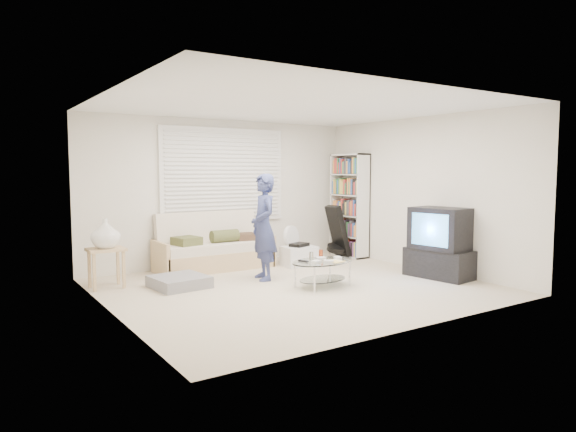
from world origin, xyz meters
TOP-DOWN VIEW (x-y plane):
  - ground at (0.00, 0.00)m, footprint 5.00×5.00m
  - room_shell at (0.00, 0.48)m, footprint 5.02×4.52m
  - window_blinds at (0.00, 2.20)m, footprint 2.32×0.08m
  - futon_sofa at (-0.37, 1.87)m, footprint 1.93×0.78m
  - grey_floor_pillow at (-1.37, 0.88)m, footprint 0.77×0.77m
  - side_table at (-2.22, 1.41)m, footprint 0.49×0.39m
  - bookshelf at (2.32, 1.61)m, footprint 0.31×0.82m
  - guitar_case at (1.99, 1.54)m, footprint 0.40×0.36m
  - floor_fan at (1.00, 1.62)m, footprint 0.41×0.27m
  - storage_bin at (0.96, 1.30)m, footprint 0.59×0.43m
  - tv_unit at (2.20, -0.66)m, footprint 0.64×1.04m
  - coffee_table at (0.33, -0.19)m, footprint 1.06×0.75m
  - standing_person at (-0.11, 0.68)m, footprint 0.49×0.64m

SIDE VIEW (x-z plane):
  - ground at x=0.00m, z-range 0.00..0.00m
  - grey_floor_pillow at x=-1.37m, z-range 0.00..0.16m
  - storage_bin at x=0.96m, z-range -0.02..0.37m
  - coffee_table at x=0.33m, z-range 0.06..0.55m
  - futon_sofa at x=-0.37m, z-range -0.16..0.78m
  - floor_fan at x=1.00m, z-range 0.05..0.72m
  - guitar_case at x=1.99m, z-range -0.05..0.92m
  - tv_unit at x=2.20m, z-range -0.02..1.05m
  - side_table at x=-2.22m, z-range 0.23..1.21m
  - standing_person at x=-0.11m, z-range 0.00..1.58m
  - bookshelf at x=2.32m, z-range 0.00..1.94m
  - window_blinds at x=0.00m, z-range 0.74..2.36m
  - room_shell at x=0.00m, z-range 0.37..2.88m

